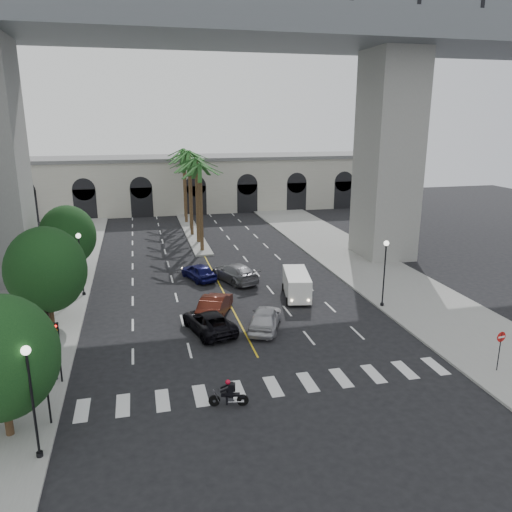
{
  "coord_description": "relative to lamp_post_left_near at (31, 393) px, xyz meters",
  "views": [
    {
      "loc": [
        -6.63,
        -25.07,
        14.2
      ],
      "look_at": [
        0.83,
        6.0,
        5.37
      ],
      "focal_mm": 35.0,
      "sensor_mm": 36.0,
      "label": 1
    }
  ],
  "objects": [
    {
      "name": "pedestrian_b",
      "position": [
        -1.77,
        13.42,
        -2.08
      ],
      "size": [
        1.22,
        1.21,
        1.98
      ],
      "primitive_type": "imported",
      "rotation": [
        0.0,
        0.0,
        -0.74
      ],
      "color": "black",
      "rests_on": "sidewalk_left"
    },
    {
      "name": "do_not_enter_sign",
      "position": [
        24.4,
        1.99,
        -1.37
      ],
      "size": [
        0.62,
        0.12,
        2.55
      ],
      "rotation": [
        0.0,
        0.0,
        0.15
      ],
      "color": "black",
      "rests_on": "ground"
    },
    {
      "name": "pier_building",
      "position": [
        11.4,
        60.0,
        1.04
      ],
      "size": [
        71.0,
        10.5,
        8.5
      ],
      "color": "beige",
      "rests_on": "ground"
    },
    {
      "name": "street_tree_far",
      "position": [
        -1.6,
        27.0,
        0.68
      ],
      "size": [
        5.04,
        5.04,
        6.68
      ],
      "color": "#382616",
      "rests_on": "ground"
    },
    {
      "name": "bridge",
      "position": [
        14.82,
        27.0,
        15.29
      ],
      "size": [
        75.0,
        13.0,
        26.0
      ],
      "color": "gray",
      "rests_on": "ground"
    },
    {
      "name": "traffic_signal_far",
      "position": [
        0.1,
        6.5,
        -0.71
      ],
      "size": [
        0.25,
        0.18,
        3.65
      ],
      "color": "black",
      "rests_on": "ground"
    },
    {
      "name": "car_c",
      "position": [
        9.04,
        11.64,
        -2.49
      ],
      "size": [
        3.66,
        5.71,
        1.47
      ],
      "primitive_type": "imported",
      "rotation": [
        0.0,
        0.0,
        3.39
      ],
      "color": "black",
      "rests_on": "ground"
    },
    {
      "name": "palm_e",
      "position": [
        11.3,
        49.0,
        5.97
      ],
      "size": [
        3.2,
        3.2,
        10.4
      ],
      "color": "#47331E",
      "rests_on": "ground"
    },
    {
      "name": "lamp_post_right",
      "position": [
        22.8,
        13.0,
        0.0
      ],
      "size": [
        0.4,
        0.4,
        5.35
      ],
      "color": "black",
      "rests_on": "ground"
    },
    {
      "name": "palm_a",
      "position": [
        11.4,
        33.0,
        5.88
      ],
      "size": [
        3.2,
        3.2,
        10.3
      ],
      "color": "#47331E",
      "rests_on": "ground"
    },
    {
      "name": "sidewalk_right",
      "position": [
        26.4,
        20.0,
        -3.15
      ],
      "size": [
        8.0,
        100.0,
        0.15
      ],
      "primitive_type": "cube",
      "color": "gray",
      "rests_on": "ground"
    },
    {
      "name": "median",
      "position": [
        11.4,
        43.0,
        -3.12
      ],
      "size": [
        2.0,
        24.0,
        0.2
      ],
      "primitive_type": "cube",
      "color": "gray",
      "rests_on": "ground"
    },
    {
      "name": "pedestrian_a",
      "position": [
        -0.33,
        6.88,
        -2.3
      ],
      "size": [
        0.6,
        0.43,
        1.55
      ],
      "primitive_type": "imported",
      "rotation": [
        0.0,
        0.0,
        -0.11
      ],
      "color": "black",
      "rests_on": "sidewalk_left"
    },
    {
      "name": "car_b",
      "position": [
        9.9,
        14.41,
        -2.4
      ],
      "size": [
        3.52,
        5.25,
        1.64
      ],
      "primitive_type": "imported",
      "rotation": [
        0.0,
        0.0,
        2.74
      ],
      "color": "#42150D",
      "rests_on": "ground"
    },
    {
      "name": "ground",
      "position": [
        11.4,
        5.0,
        -3.22
      ],
      "size": [
        140.0,
        140.0,
        0.0
      ],
      "primitive_type": "plane",
      "color": "black",
      "rests_on": "ground"
    },
    {
      "name": "palm_b",
      "position": [
        11.5,
        37.0,
        6.15
      ],
      "size": [
        3.2,
        3.2,
        10.6
      ],
      "color": "#47331E",
      "rests_on": "ground"
    },
    {
      "name": "sidewalk_left",
      "position": [
        -3.6,
        20.0,
        -3.15
      ],
      "size": [
        8.0,
        100.0,
        0.15
      ],
      "primitive_type": "cube",
      "color": "gray",
      "rests_on": "ground"
    },
    {
      "name": "car_a",
      "position": [
        12.9,
        11.12,
        -2.41
      ],
      "size": [
        3.62,
        5.13,
        1.62
      ],
      "primitive_type": "imported",
      "rotation": [
        0.0,
        0.0,
        2.74
      ],
      "color": "#B5B4B9",
      "rests_on": "ground"
    },
    {
      "name": "motorcycle_rider",
      "position": [
        8.73,
        2.2,
        -2.55
      ],
      "size": [
        2.03,
        0.64,
        1.48
      ],
      "rotation": [
        0.0,
        0.0,
        -0.21
      ],
      "color": "black",
      "rests_on": "ground"
    },
    {
      "name": "palm_c",
      "position": [
        11.2,
        41.0,
        5.69
      ],
      "size": [
        3.2,
        3.2,
        10.1
      ],
      "color": "#47331E",
      "rests_on": "ground"
    },
    {
      "name": "palm_d",
      "position": [
        11.55,
        45.0,
        6.43
      ],
      "size": [
        3.2,
        3.2,
        10.9
      ],
      "color": "#47331E",
      "rests_on": "ground"
    },
    {
      "name": "palm_f",
      "position": [
        11.6,
        53.0,
        6.24
      ],
      "size": [
        3.2,
        3.2,
        10.7
      ],
      "color": "#47331E",
      "rests_on": "ground"
    },
    {
      "name": "traffic_signal_near",
      "position": [
        0.1,
        2.5,
        -0.71
      ],
      "size": [
        0.25,
        0.18,
        3.65
      ],
      "color": "black",
      "rests_on": "ground"
    },
    {
      "name": "car_e",
      "position": [
        9.8,
        23.27,
        -2.46
      ],
      "size": [
        3.2,
        4.79,
        1.52
      ],
      "primitive_type": "imported",
      "rotation": [
        0.0,
        0.0,
        3.49
      ],
      "color": "#10114E",
      "rests_on": "ground"
    },
    {
      "name": "car_d",
      "position": [
        12.9,
        22.02,
        -2.41
      ],
      "size": [
        4.1,
        6.04,
        1.62
      ],
      "primitive_type": "imported",
      "rotation": [
        0.0,
        0.0,
        3.5
      ],
      "color": "slate",
      "rests_on": "ground"
    },
    {
      "name": "street_tree_mid",
      "position": [
        -1.6,
        15.0,
        0.99
      ],
      "size": [
        5.44,
        5.44,
        7.21
      ],
      "color": "#382616",
      "rests_on": "ground"
    },
    {
      "name": "cargo_van",
      "position": [
        16.98,
        16.62,
        -2.04
      ],
      "size": [
        2.79,
        5.24,
        2.12
      ],
      "rotation": [
        0.0,
        0.0,
        -0.2
      ],
      "color": "silver",
      "rests_on": "ground"
    },
    {
      "name": "lamp_post_left_far",
      "position": [
        0.0,
        21.0,
        0.0
      ],
      "size": [
        0.4,
        0.4,
        5.35
      ],
      "color": "black",
      "rests_on": "ground"
    },
    {
      "name": "lamp_post_left_near",
      "position": [
        0.0,
        0.0,
        0.0
      ],
      "size": [
        0.4,
        0.4,
        5.35
      ],
      "color": "black",
      "rests_on": "ground"
    }
  ]
}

